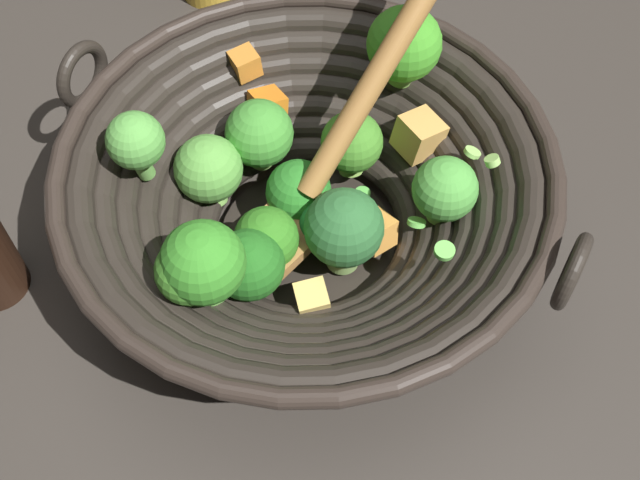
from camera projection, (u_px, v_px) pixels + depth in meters
name	position (u px, v px, depth m)	size (l,w,h in m)	color
ground_plane	(308.00, 243.00, 0.64)	(4.00, 4.00, 0.00)	#332D28
wok	(305.00, 191.00, 0.58)	(0.39, 0.36, 0.22)	black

